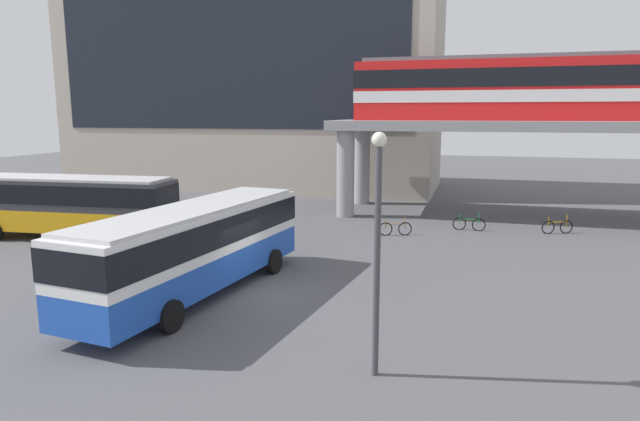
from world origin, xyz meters
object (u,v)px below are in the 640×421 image
Objects in this scene: bicycle_orange at (557,227)px; pedestrian_waiting_near_stop at (241,227)px; bus_main at (195,241)px; bicycle_green at (469,224)px; bicycle_brown at (395,229)px; station_building at (255,76)px; train at (555,87)px; bus_secondary at (69,201)px.

pedestrian_waiting_near_stop reaches higher than bicycle_orange.
bus_main is 6.29× the size of bicycle_green.
bicycle_green is 1.01× the size of pedestrian_waiting_near_stop.
bicycle_brown is at bearing 65.26° from bus_main.
pedestrian_waiting_near_stop is at bearing 102.55° from bus_main.
bus_main reaches higher than pedestrian_waiting_near_stop.
station_building is at bearing 110.28° from pedestrian_waiting_near_stop.
train is 2.13× the size of bus_secondary.
station_building reaches higher than bicycle_brown.
bicycle_brown is 8.21m from pedestrian_waiting_near_stop.
station_building is 26.05m from bicycle_green.
bus_secondary is (-0.95, -23.00, -7.69)m from station_building.
bus_secondary is 21.37m from bicycle_green.
bicycle_brown is at bearing -49.40° from station_building.
station_building is 24.27m from bus_secondary.
bus_secondary reaches higher than bicycle_green.
bicycle_green is (3.76, 2.38, 0.00)m from bicycle_brown.
train is at bearing 91.30° from bicycle_orange.
station_building reaches higher than bicycle_orange.
station_building is 2.84× the size of bus_main.
bus_secondary is at bearing -161.69° from bicycle_brown.
bus_secondary is (-10.69, 6.42, 0.00)m from bus_main.
bus_main is 20.14m from bicycle_orange.
bus_main is at bearing -77.45° from pedestrian_waiting_near_stop.
bus_secondary is 6.68× the size of bicycle_orange.
bus_main is at bearing -133.38° from bicycle_orange.
bicycle_orange is (24.47, 8.17, -1.63)m from bus_secondary.
station_building is 24.77m from pedestrian_waiting_near_stop.
bicycle_green is at bearing 32.28° from bicycle_brown.
bicycle_brown is (16.10, 5.33, -1.63)m from bus_secondary.
bicycle_brown is at bearing -138.62° from train.
station_building is at bearing 130.60° from bicycle_brown.
station_building is 19.07× the size of bicycle_orange.
station_building is 18.78× the size of bicycle_brown.
pedestrian_waiting_near_stop is (8.02, -21.71, -8.84)m from station_building.
bus_main is 6.32× the size of pedestrian_waiting_near_stop.
station_building reaches higher than bicycle_green.
bus_secondary is (-24.37, -12.61, -5.96)m from train.
station_building is 25.07m from bicycle_brown.
bicycle_green is at bearing -38.96° from station_building.
train is at bearing 41.38° from bicycle_brown.
bicycle_brown is 0.96× the size of pedestrian_waiting_near_stop.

